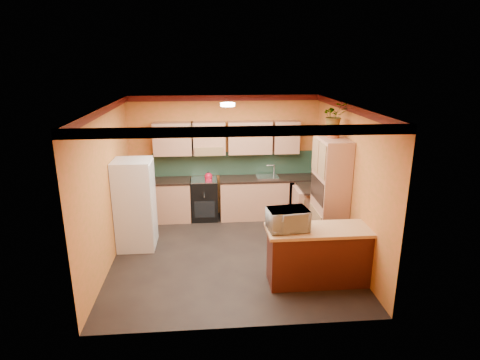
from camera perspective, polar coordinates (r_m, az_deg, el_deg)
name	(u,v)px	position (r m, az deg, el deg)	size (l,w,h in m)	color
room_shell	(230,139)	(7.06, -1.41, 5.79)	(4.24, 4.24, 2.72)	black
base_cabinets_back	(232,199)	(8.97, -1.07, -2.70)	(3.65, 0.60, 0.88)	tan
countertop_back	(232,179)	(8.83, -1.09, 0.11)	(3.65, 0.62, 0.04)	black
stove	(204,199)	(8.95, -5.07, -2.71)	(0.58, 0.58, 0.91)	black
kettle	(208,176)	(8.74, -4.51, 0.56)	(0.17, 0.17, 0.18)	#B40C25
sink	(267,177)	(8.90, 3.89, 0.45)	(0.48, 0.40, 0.03)	silver
base_cabinets_right	(313,209)	(8.52, 10.41, -4.07)	(0.60, 0.80, 0.88)	tan
countertop_right	(315,188)	(8.37, 10.58, -1.13)	(0.62, 0.80, 0.04)	black
fridge	(135,204)	(7.71, -14.72, -3.38)	(0.68, 0.66, 1.70)	silver
pantry	(330,194)	(7.58, 12.65, -1.99)	(0.48, 0.90, 2.10)	tan
fern_pot	(333,133)	(7.34, 13.10, 6.51)	(0.22, 0.22, 0.16)	brown
fern	(334,116)	(7.30, 13.26, 8.91)	(0.41, 0.36, 0.46)	tan
breakfast_bar	(326,257)	(6.60, 12.07, -10.61)	(1.80, 0.55, 0.88)	#481C10
bar_top	(327,230)	(6.40, 12.32, -6.91)	(1.90, 0.65, 0.05)	tan
microwave	(288,219)	(6.18, 6.80, -5.59)	(0.60, 0.41, 0.33)	silver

